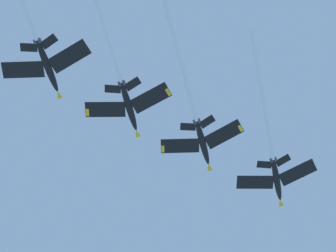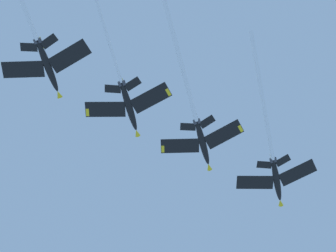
{
  "view_description": "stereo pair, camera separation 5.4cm",
  "coord_description": "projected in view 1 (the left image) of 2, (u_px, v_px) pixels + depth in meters",
  "views": [
    {
      "loc": [
        -20.2,
        -48.19,
        1.99
      ],
      "look_at": [
        -28.61,
        -21.15,
        108.74
      ],
      "focal_mm": 51.32,
      "sensor_mm": 36.0,
      "label": 1
    },
    {
      "loc": [
        -20.25,
        -48.21,
        1.99
      ],
      "look_at": [
        -28.61,
        -21.15,
        108.74
      ],
      "focal_mm": 51.32,
      "sensor_mm": 36.0,
      "label": 2
    }
  ],
  "objects": [
    {
      "name": "jet_third",
      "position": [
        123.0,
        87.0,
        105.93
      ],
      "size": [
        20.17,
        41.38,
        8.17
      ],
      "color": "black"
    },
    {
      "name": "jet_lead",
      "position": [
        272.0,
        151.0,
        114.36
      ],
      "size": [
        20.16,
        45.03,
        8.55
      ],
      "color": "black"
    },
    {
      "name": "jet_second",
      "position": [
        194.0,
        113.0,
        109.34
      ],
      "size": [
        20.19,
        41.76,
        8.75
      ],
      "color": "black"
    },
    {
      "name": "jet_fourth",
      "position": [
        30.0,
        23.0,
        99.71
      ],
      "size": [
        20.19,
        47.73,
        9.17
      ],
      "color": "black"
    }
  ]
}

